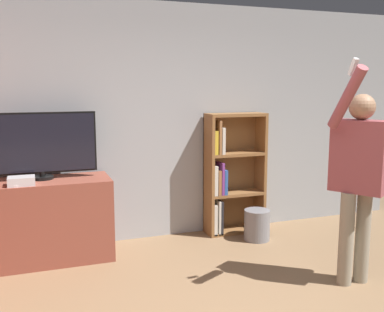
{
  "coord_description": "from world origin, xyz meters",
  "views": [
    {
      "loc": [
        -1.5,
        -2.32,
        1.78
      ],
      "look_at": [
        -0.12,
        1.51,
        1.13
      ],
      "focal_mm": 42.0,
      "sensor_mm": 36.0,
      "label": 1
    }
  ],
  "objects": [
    {
      "name": "wall_back",
      "position": [
        0.0,
        2.68,
        1.35
      ],
      "size": [
        6.32,
        0.06,
        2.7
      ],
      "color": "#9EA3A8",
      "rests_on": "ground_plane"
    },
    {
      "name": "tv_ledge",
      "position": [
        -1.42,
        2.31,
        0.42
      ],
      "size": [
        1.32,
        0.57,
        0.84
      ],
      "color": "brown",
      "rests_on": "ground_plane"
    },
    {
      "name": "television",
      "position": [
        -1.42,
        2.37,
        1.19
      ],
      "size": [
        1.09,
        0.22,
        0.68
      ],
      "color": "black",
      "rests_on": "tv_ledge"
    },
    {
      "name": "game_console",
      "position": [
        -1.61,
        2.14,
        0.88
      ],
      "size": [
        0.25,
        0.18,
        0.08
      ],
      "color": "silver",
      "rests_on": "tv_ledge"
    },
    {
      "name": "remote_loose",
      "position": [
        -1.65,
        2.12,
        0.85
      ],
      "size": [
        0.05,
        0.14,
        0.02
      ],
      "color": "white",
      "rests_on": "tv_ledge"
    },
    {
      "name": "bookshelf",
      "position": [
        0.71,
        2.5,
        0.71
      ],
      "size": [
        0.72,
        0.28,
        1.45
      ],
      "color": "brown",
      "rests_on": "ground_plane"
    },
    {
      "name": "person",
      "position": [
        1.18,
        0.81,
        1.04
      ],
      "size": [
        0.61,
        0.58,
        1.99
      ],
      "rotation": [
        0.0,
        0.0,
        -1.03
      ],
      "color": "gray",
      "rests_on": "ground_plane"
    },
    {
      "name": "waste_bin",
      "position": [
        0.9,
        2.13,
        0.18
      ],
      "size": [
        0.3,
        0.3,
        0.35
      ],
      "color": "gray",
      "rests_on": "ground_plane"
    }
  ]
}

